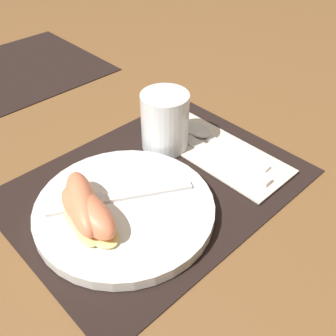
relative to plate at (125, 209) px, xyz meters
name	(u,v)px	position (x,y,z in m)	size (l,w,h in m)	color
ground_plane	(157,185)	(0.07, 0.02, -0.01)	(3.00, 3.00, 0.00)	brown
placemat	(156,184)	(0.07, 0.02, -0.01)	(0.42, 0.31, 0.00)	black
placemat_far	(1,76)	(0.06, 0.51, -0.01)	(0.42, 0.31, 0.00)	black
plate	(125,209)	(0.00, 0.00, 0.00)	(0.24, 0.24, 0.02)	white
juice_glass	(165,124)	(0.15, 0.08, 0.03)	(0.08, 0.08, 0.09)	silver
napkin	(216,150)	(0.20, 0.01, -0.01)	(0.10, 0.25, 0.00)	silver
knife	(212,152)	(0.18, 0.00, 0.00)	(0.02, 0.23, 0.01)	silver
spoon	(206,136)	(0.21, 0.04, 0.00)	(0.04, 0.18, 0.01)	silver
fork	(109,198)	(-0.01, 0.02, 0.01)	(0.18, 0.12, 0.00)	silver
citrus_wedge_0	(82,205)	(-0.05, 0.02, 0.03)	(0.09, 0.13, 0.04)	#F4DB84
citrus_wedge_1	(88,213)	(-0.05, 0.01, 0.03)	(0.05, 0.11, 0.04)	#F4DB84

